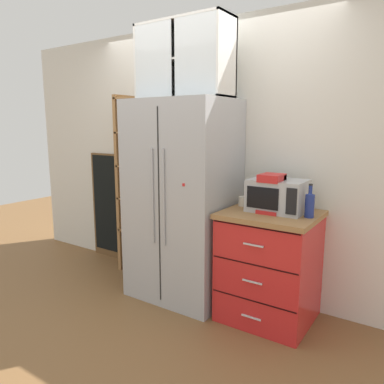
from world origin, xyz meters
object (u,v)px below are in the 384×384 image
(coffee_maker, at_px, (272,193))
(mug_cream, at_px, (243,201))
(refrigerator, at_px, (183,201))
(chalkboard_menu, at_px, (111,206))
(bottle_cobalt, at_px, (310,203))
(microwave, at_px, (277,196))
(bottle_green, at_px, (272,196))

(coffee_maker, bearing_deg, mug_cream, 165.82)
(refrigerator, height_order, chalkboard_menu, refrigerator)
(coffee_maker, height_order, bottle_cobalt, coffee_maker)
(microwave, relative_size, bottle_cobalt, 1.71)
(coffee_maker, distance_m, bottle_green, 0.03)
(bottle_green, bearing_deg, chalkboard_menu, 172.33)
(mug_cream, xyz_separation_m, chalkboard_menu, (-1.85, 0.22, -0.31))
(bottle_cobalt, bearing_deg, coffee_maker, 178.02)
(microwave, height_order, bottle_cobalt, microwave)
(refrigerator, height_order, bottle_cobalt, refrigerator)
(refrigerator, distance_m, coffee_maker, 0.86)
(microwave, distance_m, chalkboard_menu, 2.21)
(microwave, height_order, coffee_maker, coffee_maker)
(coffee_maker, height_order, chalkboard_menu, chalkboard_menu)
(microwave, bearing_deg, refrigerator, -175.03)
(mug_cream, bearing_deg, bottle_green, -14.06)
(microwave, xyz_separation_m, coffee_maker, (-0.03, -0.04, 0.03))
(microwave, distance_m, mug_cream, 0.33)
(coffee_maker, distance_m, chalkboard_menu, 2.20)
(mug_cream, bearing_deg, microwave, -5.56)
(refrigerator, distance_m, bottle_green, 0.86)
(refrigerator, distance_m, microwave, 0.89)
(bottle_cobalt, bearing_deg, chalkboard_menu, 173.01)
(bottle_cobalt, relative_size, chalkboard_menu, 0.20)
(microwave, bearing_deg, coffee_maker, -122.64)
(coffee_maker, xyz_separation_m, mug_cream, (-0.29, 0.07, -0.11))
(refrigerator, bearing_deg, microwave, 4.97)
(microwave, xyz_separation_m, chalkboard_menu, (-2.16, 0.25, -0.40))
(refrigerator, relative_size, bottle_green, 6.35)
(microwave, bearing_deg, bottle_cobalt, -10.80)
(chalkboard_menu, bearing_deg, mug_cream, -6.66)
(microwave, distance_m, bottle_green, 0.05)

